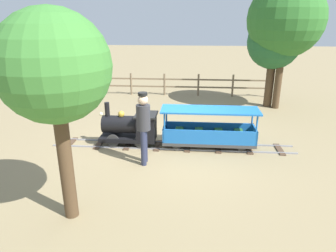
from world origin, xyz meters
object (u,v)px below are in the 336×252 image
conductor_person (143,123)px  oak_tree_far (286,19)px  locomotive (131,127)px  oak_tree_near (54,69)px  oak_tree_distant (274,43)px  passenger_car (209,132)px

conductor_person → oak_tree_far: oak_tree_far is taller
locomotive → oak_tree_near: bearing=172.0°
oak_tree_near → locomotive: bearing=-8.0°
conductor_person → oak_tree_far: bearing=-40.1°
locomotive → oak_tree_distant: (4.03, -4.28, 1.77)m
locomotive → oak_tree_distant: size_ratio=0.45×
passenger_car → locomotive: bearing=90.0°
locomotive → oak_tree_far: oak_tree_far is taller
locomotive → oak_tree_distant: oak_tree_distant is taller
locomotive → oak_tree_distant: 6.14m
passenger_car → conductor_person: 1.83m
passenger_car → conductor_person: bearing=123.6°
locomotive → conductor_person: conductor_person is taller
passenger_car → oak_tree_near: size_ratio=0.72×
locomotive → conductor_person: (-0.97, -0.49, 0.47)m
locomotive → passenger_car: 1.95m
passenger_car → conductor_person: size_ratio=1.45×
conductor_person → oak_tree_distant: bearing=-37.2°
passenger_car → oak_tree_distant: 5.00m
conductor_person → oak_tree_distant: 6.41m
oak_tree_near → oak_tree_distant: oak_tree_near is taller
passenger_car → oak_tree_distant: size_ratio=0.73×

